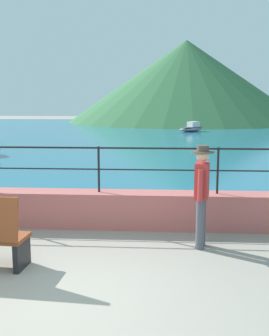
{
  "coord_description": "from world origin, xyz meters",
  "views": [
    {
      "loc": [
        1.22,
        -4.68,
        2.48
      ],
      "look_at": [
        0.67,
        3.7,
        1.1
      ],
      "focal_mm": 44.15,
      "sensor_mm": 36.0,
      "label": 1
    }
  ],
  "objects": [
    {
      "name": "boat_4",
      "position": [
        3.52,
        27.82,
        0.33
      ],
      "size": [
        2.31,
        2.21,
        0.76
      ],
      "color": "gray",
      "rests_on": "lake_water"
    },
    {
      "name": "railing",
      "position": [
        0.0,
        3.2,
        1.34
      ],
      "size": [
        18.44,
        0.04,
        0.9
      ],
      "color": "black",
      "rests_on": "promenade_wall"
    },
    {
      "name": "lake_water",
      "position": [
        0.0,
        25.84,
        0.03
      ],
      "size": [
        64.0,
        44.32,
        0.06
      ],
      "primitive_type": "cube",
      "color": "#236B89",
      "rests_on": "ground"
    },
    {
      "name": "promenade_wall",
      "position": [
        0.0,
        3.2,
        0.35
      ],
      "size": [
        20.0,
        0.56,
        0.7
      ],
      "primitive_type": "cube",
      "color": "#BC605B",
      "rests_on": "ground"
    },
    {
      "name": "person_walking",
      "position": [
        1.9,
        2.14,
        0.98
      ],
      "size": [
        0.38,
        0.56,
        1.75
      ],
      "color": "#4C4C56",
      "rests_on": "ground"
    },
    {
      "name": "ground_plane",
      "position": [
        0.0,
        0.0,
        0.0
      ],
      "size": [
        120.0,
        120.0,
        0.0
      ],
      "primitive_type": "plane",
      "color": "gray"
    },
    {
      "name": "hill_main",
      "position": [
        3.88,
        43.39,
        4.57
      ],
      "size": [
        26.78,
        26.78,
        9.13
      ],
      "primitive_type": "cone",
      "color": "#33663D",
      "rests_on": "ground"
    }
  ]
}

